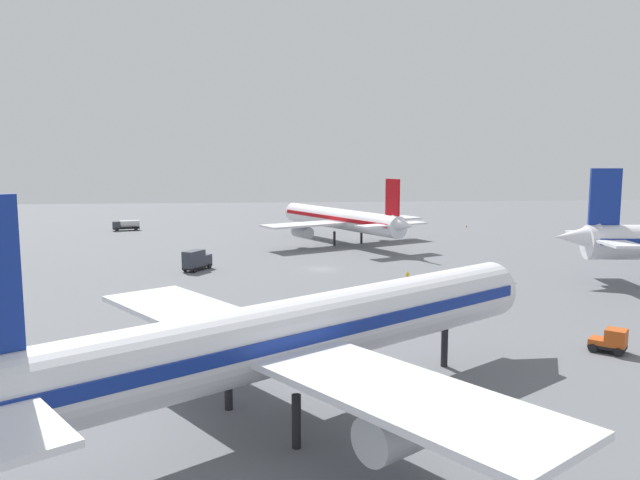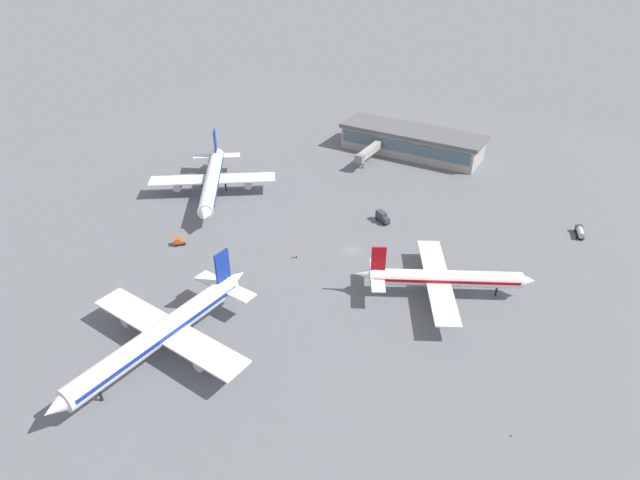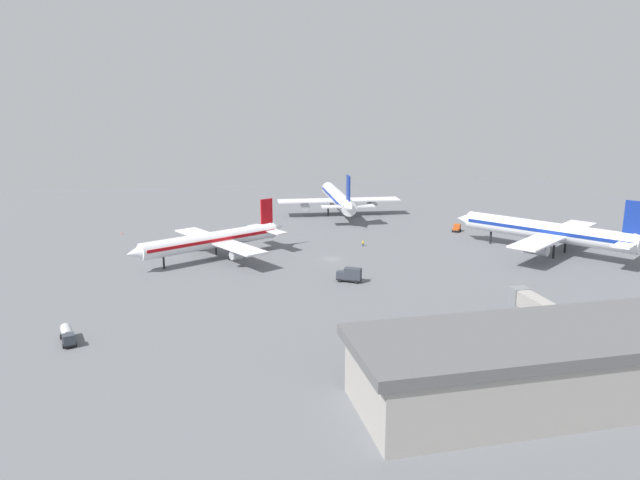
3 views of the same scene
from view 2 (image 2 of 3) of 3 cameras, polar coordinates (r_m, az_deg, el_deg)
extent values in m
plane|color=slate|center=(154.69, 3.49, -1.12)|extent=(288.00, 288.00, 0.00)
cube|color=#9E9993|center=(221.55, 9.91, 10.35)|extent=(55.82, 17.31, 8.75)
cube|color=#4C6070|center=(213.36, 9.06, 9.94)|extent=(53.59, 0.30, 4.50)
cube|color=#59595B|center=(219.79, 10.03, 11.56)|extent=(58.06, 18.00, 1.50)
cylinder|color=white|center=(121.76, -17.08, -9.78)|extent=(9.15, 45.88, 5.02)
cone|color=white|center=(113.89, -26.72, -15.91)|extent=(5.20, 5.43, 4.77)
cone|color=white|center=(133.21, -9.20, -4.10)|extent=(4.57, 6.61, 4.01)
cube|color=navy|center=(121.52, -17.11, -9.65)|extent=(9.08, 44.08, 0.90)
cube|color=white|center=(123.04, -16.23, -9.41)|extent=(43.82, 11.21, 0.45)
cylinder|color=#A5A8AD|center=(116.88, -12.14, -12.51)|extent=(3.29, 6.16, 2.76)
cylinder|color=#A5A8AD|center=(132.18, -19.56, -7.79)|extent=(3.29, 6.16, 2.76)
cube|color=white|center=(131.28, -10.32, -4.97)|extent=(17.63, 5.65, 0.36)
cube|color=navy|center=(127.80, -10.57, -2.81)|extent=(0.94, 4.41, 8.03)
cylinder|color=black|center=(119.00, -22.76, -15.21)|extent=(0.60, 0.60, 3.51)
cylinder|color=black|center=(123.61, -14.25, -11.17)|extent=(0.60, 0.60, 3.51)
cylinder|color=black|center=(128.61, -16.69, -9.62)|extent=(0.60, 0.60, 3.51)
cylinder|color=white|center=(185.63, -11.66, 6.35)|extent=(30.22, 40.44, 5.03)
cone|color=white|center=(164.09, -12.41, 2.68)|extent=(6.80, 6.86, 4.78)
cone|color=white|center=(207.52, -11.08, 9.44)|extent=(6.89, 7.46, 4.02)
cube|color=navy|center=(185.47, -11.67, 6.45)|extent=(29.26, 38.99, 0.91)
cube|color=white|center=(187.90, -11.58, 6.51)|extent=(39.86, 30.79, 0.45)
cylinder|color=#A5A8AD|center=(187.53, -7.82, 6.23)|extent=(5.66, 6.46, 2.77)
cylinder|color=#A5A8AD|center=(190.53, -15.17, 5.81)|extent=(5.66, 6.46, 2.77)
cube|color=white|center=(204.12, -11.16, 8.97)|extent=(16.61, 13.28, 0.36)
cube|color=navy|center=(201.90, -11.34, 10.54)|extent=(2.95, 3.92, 8.05)
cylinder|color=black|center=(173.40, -11.98, 2.80)|extent=(0.60, 0.60, 3.52)
cylinder|color=black|center=(190.29, -10.22, 5.73)|extent=(0.60, 0.60, 3.52)
cylinder|color=black|center=(191.27, -12.62, 5.60)|extent=(0.60, 0.60, 3.52)
cylinder|color=white|center=(138.04, 13.47, -4.07)|extent=(36.22, 21.38, 4.24)
cone|color=white|center=(143.46, 21.56, -4.12)|extent=(5.61, 5.52, 4.03)
cone|color=white|center=(135.19, 4.91, -3.70)|extent=(6.26, 5.44, 3.39)
cube|color=red|center=(137.86, 13.48, -3.96)|extent=(34.89, 20.75, 0.76)
cube|color=white|center=(137.93, 12.66, -4.20)|extent=(22.21, 35.39, 0.38)
cylinder|color=#A5A8AD|center=(147.04, 12.04, -2.32)|extent=(5.52, 4.36, 2.33)
cylinder|color=#A5A8AD|center=(130.83, 13.21, -7.37)|extent=(5.52, 4.36, 2.33)
cube|color=white|center=(135.50, 6.26, -3.81)|extent=(9.76, 14.61, 0.31)
cube|color=red|center=(132.60, 6.39, -2.02)|extent=(3.50, 2.10, 6.78)
cylinder|color=black|center=(143.34, 18.61, -5.28)|extent=(0.51, 0.51, 2.97)
cylinder|color=black|center=(142.27, 11.86, -4.43)|extent=(0.51, 0.51, 2.97)
cylinder|color=black|center=(136.93, 12.22, -6.11)|extent=(0.51, 0.51, 2.97)
cube|color=black|center=(169.63, 6.81, 2.14)|extent=(5.78, 4.52, 0.30)
cube|color=#333842|center=(167.85, 7.20, 2.14)|extent=(2.52, 2.56, 1.60)
cube|color=#3F596B|center=(167.13, 7.37, 2.11)|extent=(0.89, 1.41, 0.90)
cube|color=#333842|center=(169.55, 6.67, 2.70)|extent=(4.24, 3.59, 2.60)
cylinder|color=black|center=(168.85, 7.45, 1.88)|extent=(0.84, 0.67, 0.80)
cylinder|color=black|center=(167.85, 6.92, 1.73)|extent=(0.84, 0.67, 0.80)
cylinder|color=black|center=(171.57, 6.69, 2.46)|extent=(0.84, 0.67, 0.80)
cylinder|color=black|center=(170.59, 6.17, 2.31)|extent=(0.84, 0.67, 0.80)
cube|color=black|center=(179.88, 26.35, 0.60)|extent=(3.49, 6.58, 0.30)
cube|color=#333842|center=(181.37, 26.32, 1.22)|extent=(2.31, 2.24, 1.60)
cube|color=#3F596B|center=(181.92, 26.31, 1.43)|extent=(1.56, 0.50, 0.90)
cylinder|color=#B7B7BC|center=(178.63, 26.47, 0.74)|extent=(2.92, 4.81, 1.80)
cylinder|color=black|center=(181.62, 25.95, 0.95)|extent=(0.50, 0.85, 0.80)
cylinder|color=black|center=(182.06, 26.53, 0.87)|extent=(0.50, 0.85, 0.80)
cylinder|color=black|center=(177.85, 26.14, 0.24)|extent=(0.50, 0.85, 0.80)
cylinder|color=black|center=(178.31, 26.73, 0.16)|extent=(0.50, 0.85, 0.80)
cube|color=black|center=(162.31, -14.98, -0.30)|extent=(3.52, 3.67, 0.30)
cube|color=#BF4C19|center=(161.80, -15.27, -0.06)|extent=(2.61, 2.60, 1.60)
cube|color=#3F596B|center=(161.62, -15.57, -0.02)|extent=(1.27, 1.10, 0.90)
cube|color=#BF4C19|center=(162.13, -14.69, -0.13)|extent=(2.35, 2.30, 0.50)
cylinder|color=black|center=(161.54, -15.33, -0.59)|extent=(0.75, 0.80, 0.80)
cylinder|color=black|center=(163.17, -15.40, -0.25)|extent=(0.75, 0.80, 0.80)
cylinder|color=black|center=(161.61, -14.55, -0.45)|extent=(0.75, 0.80, 0.80)
cylinder|color=black|center=(163.24, -14.63, -0.11)|extent=(0.75, 0.80, 0.80)
cylinder|color=#1E2338|center=(151.01, -2.59, -1.81)|extent=(0.44, 0.44, 0.85)
cylinder|color=yellow|center=(150.61, -2.60, -1.58)|extent=(0.52, 0.52, 0.60)
sphere|color=tan|center=(150.38, -2.60, -1.45)|extent=(0.22, 0.22, 0.22)
cylinder|color=yellow|center=(150.41, -2.60, -1.63)|extent=(0.10, 0.10, 0.54)
cylinder|color=yellow|center=(150.81, -2.59, -1.53)|extent=(0.10, 0.10, 0.54)
cube|color=#9E9993|center=(209.59, 5.47, 9.65)|extent=(2.67, 16.77, 2.80)
cylinder|color=slate|center=(205.96, 4.71, 8.28)|extent=(0.90, 0.90, 3.80)
cube|color=slate|center=(201.73, 4.31, 8.80)|extent=(3.13, 2.41, 3.08)
cone|color=#EA590C|center=(112.04, 20.12, -19.32)|extent=(0.44, 0.44, 0.60)
camera|label=1|loc=(212.86, -20.79, 11.95)|focal=35.84mm
camera|label=3|loc=(264.74, 26.71, 19.30)|focal=33.19mm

